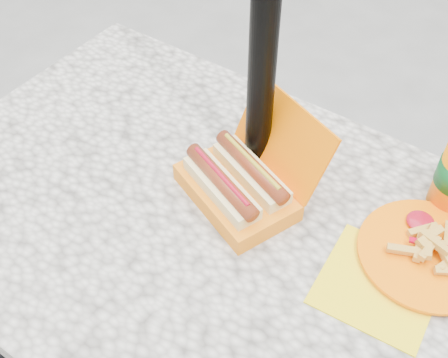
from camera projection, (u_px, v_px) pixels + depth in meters
The scene contains 4 objects.
picnic_table at pixel (212, 250), 1.13m from camera, with size 1.20×0.80×0.75m.
umbrella_pole at pixel (265, 12), 0.89m from camera, with size 0.05×0.05×2.20m, color black.
hotdog_box at pixel (240, 183), 1.06m from camera, with size 0.29×0.28×0.17m.
fries_plate at pixel (423, 255), 0.98m from camera, with size 0.27×0.32×0.05m.
Camera 1 is at (0.40, -0.53, 1.57)m, focal length 45.00 mm.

